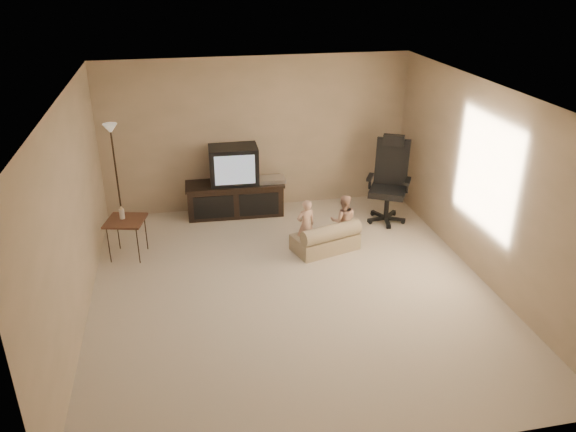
{
  "coord_description": "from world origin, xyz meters",
  "views": [
    {
      "loc": [
        -1.28,
        -6.01,
        3.85
      ],
      "look_at": [
        0.07,
        0.6,
        0.75
      ],
      "focal_mm": 35.0,
      "sensor_mm": 36.0,
      "label": 1
    }
  ],
  "objects_px": {
    "tv_stand": "(235,186)",
    "office_chair": "(388,191)",
    "side_table": "(125,221)",
    "toddler_left": "(306,225)",
    "toddler_right": "(343,221)",
    "child_sofa": "(327,239)",
    "floor_lamp": "(113,152)"
  },
  "relations": [
    {
      "from": "tv_stand",
      "to": "side_table",
      "type": "xyz_separation_m",
      "value": [
        -1.66,
        -1.16,
        0.07
      ]
    },
    {
      "from": "child_sofa",
      "to": "toddler_left",
      "type": "bearing_deg",
      "value": 145.02
    },
    {
      "from": "tv_stand",
      "to": "office_chair",
      "type": "relative_size",
      "value": 1.19
    },
    {
      "from": "floor_lamp",
      "to": "child_sofa",
      "type": "xyz_separation_m",
      "value": [
        2.95,
        -1.56,
        -1.0
      ]
    },
    {
      "from": "office_chair",
      "to": "toddler_right",
      "type": "distance_m",
      "value": 1.21
    },
    {
      "from": "tv_stand",
      "to": "toddler_left",
      "type": "xyz_separation_m",
      "value": [
        0.84,
        -1.48,
        -0.09
      ]
    },
    {
      "from": "floor_lamp",
      "to": "toddler_right",
      "type": "relative_size",
      "value": 2.04
    },
    {
      "from": "floor_lamp",
      "to": "toddler_right",
      "type": "bearing_deg",
      "value": -24.2
    },
    {
      "from": "tv_stand",
      "to": "side_table",
      "type": "bearing_deg",
      "value": -142.96
    },
    {
      "from": "tv_stand",
      "to": "toddler_right",
      "type": "bearing_deg",
      "value": -44.04
    },
    {
      "from": "office_chair",
      "to": "child_sofa",
      "type": "distance_m",
      "value": 1.53
    },
    {
      "from": "side_table",
      "to": "toddler_left",
      "type": "distance_m",
      "value": 2.53
    },
    {
      "from": "tv_stand",
      "to": "child_sofa",
      "type": "bearing_deg",
      "value": -52.21
    },
    {
      "from": "office_chair",
      "to": "toddler_left",
      "type": "xyz_separation_m",
      "value": [
        -1.53,
        -0.75,
        -0.1
      ]
    },
    {
      "from": "floor_lamp",
      "to": "toddler_left",
      "type": "bearing_deg",
      "value": -28.84
    },
    {
      "from": "floor_lamp",
      "to": "toddler_left",
      "type": "distance_m",
      "value": 3.14
    },
    {
      "from": "tv_stand",
      "to": "office_chair",
      "type": "height_order",
      "value": "office_chair"
    },
    {
      "from": "child_sofa",
      "to": "toddler_right",
      "type": "relative_size",
      "value": 1.29
    },
    {
      "from": "floor_lamp",
      "to": "toddler_left",
      "type": "relative_size",
      "value": 2.1
    },
    {
      "from": "side_table",
      "to": "toddler_left",
      "type": "bearing_deg",
      "value": -7.29
    },
    {
      "from": "toddler_left",
      "to": "toddler_right",
      "type": "bearing_deg",
      "value": 168.6
    },
    {
      "from": "office_chair",
      "to": "toddler_left",
      "type": "bearing_deg",
      "value": -124.81
    },
    {
      "from": "toddler_left",
      "to": "office_chair",
      "type": "bearing_deg",
      "value": -166.84
    },
    {
      "from": "side_table",
      "to": "child_sofa",
      "type": "bearing_deg",
      "value": -8.47
    },
    {
      "from": "side_table",
      "to": "tv_stand",
      "type": "bearing_deg",
      "value": 34.89
    },
    {
      "from": "office_chair",
      "to": "toddler_right",
      "type": "height_order",
      "value": "office_chair"
    },
    {
      "from": "side_table",
      "to": "toddler_left",
      "type": "height_order",
      "value": "toddler_left"
    },
    {
      "from": "office_chair",
      "to": "tv_stand",
      "type": "bearing_deg",
      "value": -168.1
    },
    {
      "from": "office_chair",
      "to": "side_table",
      "type": "xyz_separation_m",
      "value": [
        -4.03,
        -0.43,
        0.05
      ]
    },
    {
      "from": "tv_stand",
      "to": "toddler_left",
      "type": "height_order",
      "value": "tv_stand"
    },
    {
      "from": "office_chair",
      "to": "toddler_right",
      "type": "bearing_deg",
      "value": -113.66
    },
    {
      "from": "tv_stand",
      "to": "office_chair",
      "type": "xyz_separation_m",
      "value": [
        2.36,
        -0.73,
        0.01
      ]
    }
  ]
}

